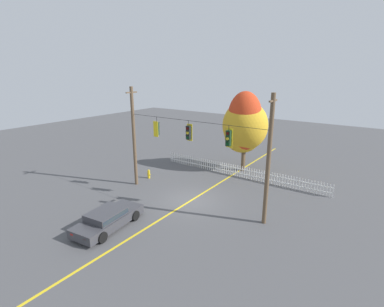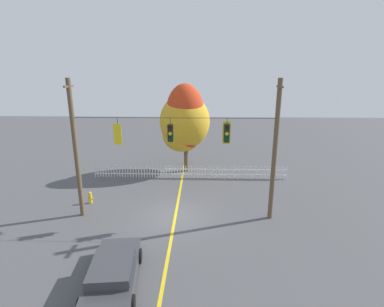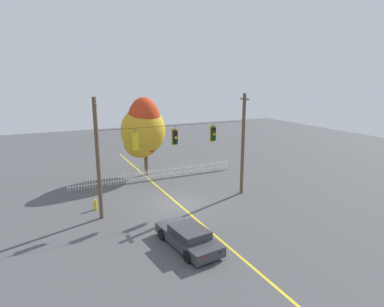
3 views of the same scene
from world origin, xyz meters
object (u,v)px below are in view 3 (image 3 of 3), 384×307
object	(u,v)px
autumn_maple_near_fence	(143,134)
traffic_signal_northbound_secondary	(213,134)
traffic_signal_southbound_primary	(175,137)
autumn_maple_mid	(145,130)
fire_hydrant	(95,204)
traffic_signal_eastbound_side	(135,141)
parked_car	(188,236)

from	to	relation	value
autumn_maple_near_fence	traffic_signal_northbound_secondary	bearing A→B (deg)	-71.46
traffic_signal_southbound_primary	traffic_signal_northbound_secondary	bearing A→B (deg)	0.01
autumn_maple_mid	fire_hydrant	size ratio (longest dim) A/B	9.36
traffic_signal_eastbound_side	autumn_maple_near_fence	size ratio (longest dim) A/B	0.22
traffic_signal_eastbound_side	fire_hydrant	xyz separation A→B (m)	(-2.62, 1.65, -4.63)
autumn_maple_near_fence	autumn_maple_mid	size ratio (longest dim) A/B	0.89
traffic_signal_southbound_primary	fire_hydrant	size ratio (longest dim) A/B	1.80
traffic_signal_southbound_primary	traffic_signal_northbound_secondary	size ratio (longest dim) A/B	0.99
autumn_maple_mid	parked_car	world-z (taller)	autumn_maple_mid
fire_hydrant	traffic_signal_northbound_secondary	bearing A→B (deg)	-10.67
autumn_maple_mid	traffic_signal_northbound_secondary	bearing A→B (deg)	-72.44
autumn_maple_mid	parked_car	size ratio (longest dim) A/B	1.57
autumn_maple_near_fence	autumn_maple_mid	xyz separation A→B (m)	(0.21, -0.16, 0.41)
traffic_signal_eastbound_side	autumn_maple_near_fence	distance (m)	9.17
traffic_signal_eastbound_side	parked_car	bearing A→B (deg)	-79.17
fire_hydrant	parked_car	bearing A→B (deg)	-63.65
autumn_maple_near_fence	parked_car	distance (m)	15.01
parked_car	fire_hydrant	distance (m)	8.47
traffic_signal_northbound_secondary	traffic_signal_southbound_primary	bearing A→B (deg)	-179.99
autumn_maple_near_fence	traffic_signal_eastbound_side	bearing A→B (deg)	-110.30
traffic_signal_eastbound_side	autumn_maple_mid	size ratio (longest dim) A/B	0.20
traffic_signal_eastbound_side	autumn_maple_mid	bearing A→B (deg)	68.09
parked_car	fire_hydrant	bearing A→B (deg)	116.35
autumn_maple_mid	fire_hydrant	bearing A→B (deg)	-131.65
traffic_signal_eastbound_side	traffic_signal_southbound_primary	bearing A→B (deg)	0.37
fire_hydrant	traffic_signal_eastbound_side	bearing A→B (deg)	-32.13
traffic_signal_northbound_secondary	autumn_maple_near_fence	distance (m)	9.06
autumn_maple_mid	fire_hydrant	distance (m)	9.87
autumn_maple_mid	traffic_signal_eastbound_side	bearing A→B (deg)	-111.91
autumn_maple_near_fence	traffic_signal_southbound_primary	bearing A→B (deg)	-91.64
autumn_maple_mid	traffic_signal_southbound_primary	bearing A→B (deg)	-93.12
traffic_signal_southbound_primary	autumn_maple_near_fence	distance (m)	8.60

